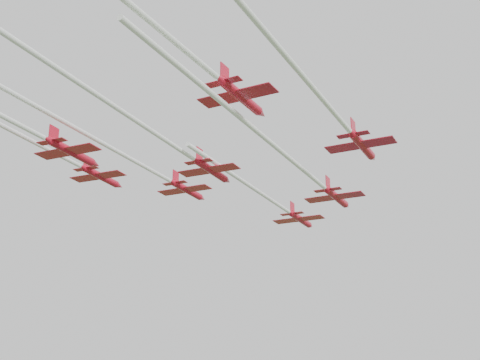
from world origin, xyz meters
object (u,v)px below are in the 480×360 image
at_px(jet_row4_right, 163,32).
at_px(jet_row2_left, 135,161).
at_px(jet_row3_left, 40,145).
at_px(jet_row3_right, 313,88).
at_px(jet_row3_mid, 171,144).
at_px(jet_row2_right, 299,166).
at_px(jet_row4_left, 4,117).
at_px(jet_lead, 280,206).

bearing_deg(jet_row4_right, jet_row2_left, 130.08).
height_order(jet_row3_left, jet_row4_right, jet_row3_left).
height_order(jet_row2_left, jet_row3_right, jet_row2_left).
bearing_deg(jet_row3_mid, jet_row4_right, -61.25).
xyz_separation_m(jet_row2_left, jet_row2_right, (23.76, 1.58, -3.48)).
height_order(jet_row2_right, jet_row4_left, jet_row4_left).
relative_size(jet_row3_left, jet_row4_left, 1.10).
height_order(jet_row3_left, jet_row4_left, jet_row3_left).
height_order(jet_row3_left, jet_row3_mid, jet_row3_left).
bearing_deg(jet_row2_right, jet_row3_left, -153.78).
xyz_separation_m(jet_row3_mid, jet_row4_left, (-12.43, -15.25, -0.59)).
height_order(jet_row2_right, jet_row3_right, jet_row3_right).
distance_m(jet_row2_left, jet_row4_left, 24.97).
height_order(jet_lead, jet_row4_right, jet_row4_right).
bearing_deg(jet_row2_right, jet_row4_right, -89.36).
height_order(jet_row3_left, jet_row3_right, jet_row3_left).
height_order(jet_row2_left, jet_row2_right, jet_row2_left).
height_order(jet_row3_mid, jet_row3_right, jet_row3_right).
xyz_separation_m(jet_lead, jet_row4_left, (-15.54, -46.78, -1.03)).
bearing_deg(jet_row2_right, jet_row3_right, -63.62).
bearing_deg(jet_row3_right, jet_row4_right, -115.34).
relative_size(jet_row3_left, jet_row3_mid, 1.16).
bearing_deg(jet_row3_left, jet_row2_right, 23.34).
bearing_deg(jet_lead, jet_row4_right, -78.27).
relative_size(jet_lead, jet_row2_left, 0.76).
bearing_deg(jet_row3_right, jet_row3_left, 177.40).
height_order(jet_lead, jet_row4_left, jet_lead).
bearing_deg(jet_row3_left, jet_row3_right, -5.28).
distance_m(jet_row2_left, jet_row3_left, 13.56).
distance_m(jet_row2_left, jet_row2_right, 24.06).
bearing_deg(jet_row3_left, jet_row4_right, -33.70).
xyz_separation_m(jet_row2_right, jet_row4_right, (-1.91, -33.23, 1.66)).
bearing_deg(jet_row2_right, jet_row3_mid, -135.20).
distance_m(jet_lead, jet_row4_left, 49.30).
bearing_deg(jet_row4_right, jet_row4_left, 168.92).
height_order(jet_row2_left, jet_row3_left, jet_row2_left).
distance_m(jet_lead, jet_row3_mid, 31.69).
bearing_deg(jet_row2_left, jet_row4_left, -90.21).
height_order(jet_lead, jet_row3_left, jet_row3_left).
bearing_deg(jet_lead, jet_row3_right, -62.49).
xyz_separation_m(jet_row2_right, jet_row4_left, (-25.21, -26.30, 0.32)).
bearing_deg(jet_row4_left, jet_row4_right, -14.51).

